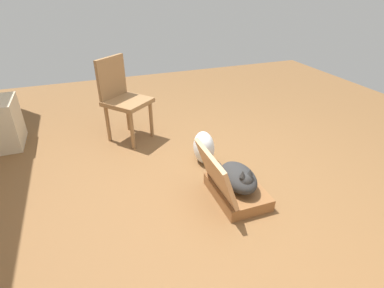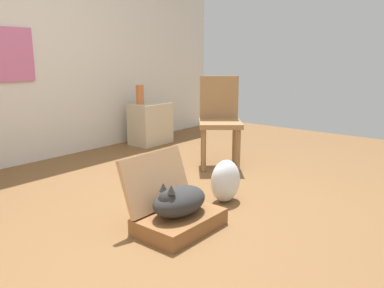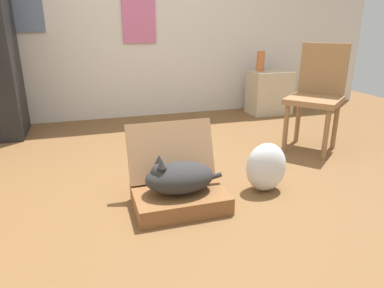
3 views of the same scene
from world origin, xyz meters
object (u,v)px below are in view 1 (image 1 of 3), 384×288
at_px(plastic_bag_white, 204,147).
at_px(chair, 122,96).
at_px(side_table, 2,123).
at_px(suitcase_base, 237,191).
at_px(cat, 239,177).

bearing_deg(plastic_bag_white, chair, 37.98).
bearing_deg(side_table, suitcase_base, -130.78).
distance_m(cat, side_table, 2.75).
bearing_deg(chair, cat, -103.70).
xyz_separation_m(side_table, chair, (-0.29, -1.34, 0.25)).
bearing_deg(cat, side_table, 49.06).
bearing_deg(chair, side_table, 128.44).
height_order(suitcase_base, cat, cat).
distance_m(plastic_bag_white, chair, 1.15).
bearing_deg(chair, plastic_bag_white, -91.52).
distance_m(suitcase_base, side_table, 2.75).
relative_size(side_table, chair, 0.57).
relative_size(plastic_bag_white, side_table, 0.63).
bearing_deg(plastic_bag_white, cat, -174.79).
relative_size(plastic_bag_white, chair, 0.36).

